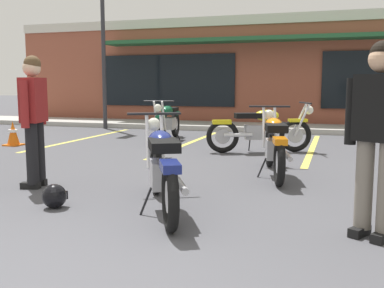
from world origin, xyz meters
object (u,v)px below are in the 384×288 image
motorcycle_foreground_classic (162,166)px  helmet_on_pavement (55,196)px  motorcycle_black_cruiser (261,129)px  motorcycle_silver_naked (274,144)px  motorcycle_red_sportbike (168,121)px  person_in_shorts_foreground (34,113)px  traffic_cone (13,134)px  person_in_black_shirt (378,128)px  parking_lot_lamp_post (101,25)px

motorcycle_foreground_classic → helmet_on_pavement: (-1.12, -0.30, -0.33)m
helmet_on_pavement → motorcycle_black_cruiser: bearing=72.9°
motorcycle_silver_naked → helmet_on_pavement: 3.21m
motorcycle_red_sportbike → person_in_shorts_foreground: (0.10, -5.06, 0.49)m
person_in_shorts_foreground → helmet_on_pavement: 1.40m
motorcycle_red_sportbike → traffic_cone: size_ratio=3.97×
motorcycle_silver_naked → helmet_on_pavement: (-1.99, -2.50, -0.33)m
motorcycle_black_cruiser → motorcycle_red_sportbike: bearing=153.6°
person_in_shorts_foreground → person_in_black_shirt: bearing=-10.8°
motorcycle_foreground_classic → helmet_on_pavement: bearing=-165.0°
motorcycle_black_cruiser → person_in_black_shirt: bearing=-69.5°
person_in_shorts_foreground → traffic_cone: person_in_shorts_foreground is taller
motorcycle_silver_naked → motorcycle_black_cruiser: bearing=104.2°
motorcycle_red_sportbike → motorcycle_black_cruiser: bearing=-26.4°
person_in_black_shirt → traffic_cone: size_ratio=3.16×
person_in_black_shirt → parking_lot_lamp_post: parking_lot_lamp_post is taller
motorcycle_foreground_classic → helmet_on_pavement: motorcycle_foreground_classic is taller
motorcycle_foreground_classic → person_in_shorts_foreground: size_ratio=1.15×
person_in_black_shirt → traffic_cone: 8.09m
motorcycle_silver_naked → person_in_black_shirt: 2.78m
traffic_cone → parking_lot_lamp_post: size_ratio=0.12×
motorcycle_black_cruiser → parking_lot_lamp_post: (-5.22, 3.25, 2.55)m
motorcycle_red_sportbike → motorcycle_foreground_classic: bearing=-69.9°
person_in_black_shirt → helmet_on_pavement: bearing=-179.5°
motorcycle_black_cruiser → motorcycle_silver_naked: bearing=-75.8°
motorcycle_red_sportbike → helmet_on_pavement: (0.92, -5.85, -0.33)m
helmet_on_pavement → motorcycle_red_sportbike: bearing=98.9°
motorcycle_silver_naked → person_in_black_shirt: bearing=-64.4°
motorcycle_silver_naked → person_in_shorts_foreground: bearing=-148.7°
motorcycle_silver_naked → parking_lot_lamp_post: size_ratio=0.45×
motorcycle_silver_naked → helmet_on_pavement: size_ratio=8.00×
person_in_black_shirt → helmet_on_pavement: 3.28m
parking_lot_lamp_post → motorcycle_red_sportbike: bearing=-36.0°
motorcycle_foreground_classic → motorcycle_silver_naked: 2.37m
traffic_cone → parking_lot_lamp_post: 4.78m
helmet_on_pavement → parking_lot_lamp_post: size_ratio=0.06×
motorcycle_black_cruiser → helmet_on_pavement: size_ratio=7.65×
motorcycle_red_sportbike → helmet_on_pavement: bearing=-81.1°
person_in_black_shirt → helmet_on_pavement: person_in_black_shirt is taller
motorcycle_black_cruiser → parking_lot_lamp_post: bearing=148.1°
motorcycle_red_sportbike → motorcycle_black_cruiser: (2.36, -1.17, 0.00)m
motorcycle_silver_naked → parking_lot_lamp_post: 8.32m
motorcycle_foreground_classic → parking_lot_lamp_post: (-4.89, 7.63, 2.55)m
traffic_cone → motorcycle_silver_naked: bearing=-14.8°
motorcycle_silver_naked → person_in_black_shirt: person_in_black_shirt is taller
person_in_shorts_foreground → traffic_cone: bearing=132.8°
motorcycle_foreground_classic → person_in_shorts_foreground: person_in_shorts_foreground is taller
motorcycle_red_sportbike → helmet_on_pavement: motorcycle_red_sportbike is taller
motorcycle_foreground_classic → motorcycle_black_cruiser: size_ratio=0.97×
motorcycle_black_cruiser → parking_lot_lamp_post: 6.65m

